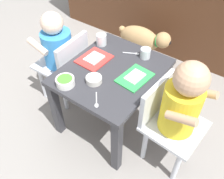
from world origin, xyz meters
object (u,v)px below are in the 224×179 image
at_px(spoon_by_right_tray, 96,101).
at_px(water_cup_left, 101,40).
at_px(food_tray_right, 135,77).
at_px(seated_child_right, 179,105).
at_px(dining_table, 112,80).
at_px(veggie_bowl_near, 65,81).
at_px(spoon_by_left_tray, 133,53).
at_px(seated_child_left, 58,49).
at_px(dog, 142,40).
at_px(food_tray_left, 94,59).
at_px(veggie_bowl_far, 94,79).
at_px(water_cup_right, 145,54).

bearing_deg(spoon_by_right_tray, water_cup_left, 124.41).
height_order(food_tray_right, water_cup_left, water_cup_left).
bearing_deg(seated_child_right, dining_table, 175.84).
bearing_deg(water_cup_left, veggie_bowl_near, -79.99).
distance_m(food_tray_right, spoon_by_left_tray, 0.21).
relative_size(seated_child_right, spoon_by_left_tray, 7.34).
bearing_deg(spoon_by_left_tray, seated_child_left, -155.07).
relative_size(seated_child_right, dog, 1.59).
relative_size(food_tray_left, veggie_bowl_far, 2.24).
xyz_separation_m(dining_table, water_cup_right, (0.09, 0.20, 0.10)).
xyz_separation_m(water_cup_left, water_cup_right, (0.28, 0.04, -0.00)).
relative_size(seated_child_right, veggie_bowl_near, 7.19).
bearing_deg(food_tray_right, veggie_bowl_far, -137.00).
height_order(seated_child_right, veggie_bowl_near, seated_child_right).
relative_size(seated_child_right, water_cup_left, 10.26).
bearing_deg(water_cup_right, food_tray_left, -139.93).
relative_size(water_cup_left, veggie_bowl_far, 0.80).
relative_size(seated_child_left, water_cup_left, 9.50).
xyz_separation_m(seated_child_right, food_tray_right, (-0.27, 0.05, 0.00)).
xyz_separation_m(food_tray_left, veggie_bowl_near, (0.01, -0.25, 0.02)).
bearing_deg(food_tray_right, dog, 115.66).
height_order(seated_child_right, food_tray_left, seated_child_right).
xyz_separation_m(dog, veggie_bowl_near, (0.04, -0.87, 0.23)).
height_order(seated_child_right, spoon_by_left_tray, seated_child_right).
relative_size(seated_child_left, seated_child_right, 0.93).
distance_m(food_tray_left, spoon_by_right_tray, 0.33).
bearing_deg(spoon_by_left_tray, water_cup_left, -172.02).
relative_size(dog, spoon_by_left_tray, 4.63).
distance_m(dog, veggie_bowl_far, 0.81).
height_order(water_cup_right, spoon_by_right_tray, water_cup_right).
bearing_deg(water_cup_right, spoon_by_right_tray, -91.55).
bearing_deg(dog, food_tray_left, -87.64).
relative_size(dog, water_cup_right, 7.38).
distance_m(veggie_bowl_far, spoon_by_left_tray, 0.32).
xyz_separation_m(dining_table, seated_child_right, (0.41, -0.03, 0.08)).
bearing_deg(seated_child_left, veggie_bowl_far, -18.24).
relative_size(dining_table, seated_child_right, 0.85).
relative_size(dining_table, dog, 1.34).
relative_size(veggie_bowl_near, spoon_by_left_tray, 1.02).
relative_size(spoon_by_left_tray, spoon_by_right_tray, 1.10).
height_order(seated_child_right, dog, seated_child_right).
xyz_separation_m(water_cup_right, spoon_by_right_tray, (-0.01, -0.44, -0.02)).
height_order(food_tray_left, water_cup_left, water_cup_left).
xyz_separation_m(veggie_bowl_near, spoon_by_left_tray, (0.14, 0.42, -0.02)).
relative_size(seated_child_right, water_cup_right, 11.70).
bearing_deg(veggie_bowl_near, spoon_by_left_tray, 71.75).
height_order(food_tray_right, water_cup_right, water_cup_right).
bearing_deg(seated_child_left, spoon_by_left_tray, 24.93).
xyz_separation_m(food_tray_right, water_cup_left, (-0.33, 0.15, 0.02)).
bearing_deg(veggie_bowl_near, water_cup_right, 63.80).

